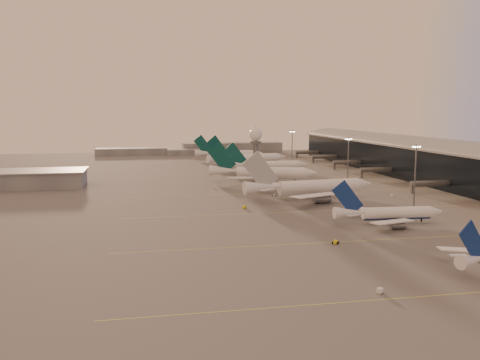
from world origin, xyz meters
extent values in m
plane|color=#595657|center=(0.00, 0.00, 0.00)|extent=(700.00, 700.00, 0.00)
cube|color=#DED74E|center=(30.00, 10.00, 0.01)|extent=(180.00, 0.25, 0.02)
cube|color=#DED74E|center=(30.00, 55.00, 0.01)|extent=(180.00, 0.25, 0.02)
cube|color=#DED74E|center=(30.00, 100.00, 0.01)|extent=(180.00, 0.25, 0.02)
cube|color=#DED74E|center=(30.00, 150.00, 0.01)|extent=(180.00, 0.25, 0.02)
cube|color=black|center=(108.00, 110.00, 9.00)|extent=(36.00, 360.00, 18.00)
cylinder|color=gray|center=(108.00, 110.00, 18.00)|extent=(10.08, 360.00, 10.08)
cube|color=gray|center=(108.00, 110.00, 18.20)|extent=(40.00, 362.00, 0.80)
cylinder|color=#585B60|center=(82.00, 86.00, 4.50)|extent=(22.00, 2.80, 2.80)
cube|color=#585B60|center=(72.00, 86.00, 2.20)|extent=(1.20, 1.20, 4.40)
cylinder|color=#585B60|center=(82.00, 142.00, 4.50)|extent=(22.00, 2.80, 2.80)
cube|color=#585B60|center=(72.00, 142.00, 2.20)|extent=(1.20, 1.20, 4.40)
cylinder|color=#585B60|center=(82.00, 184.00, 4.50)|extent=(22.00, 2.80, 2.80)
cube|color=#585B60|center=(72.00, 184.00, 2.20)|extent=(1.20, 1.20, 4.40)
cylinder|color=#585B60|center=(82.00, 226.00, 4.50)|extent=(22.00, 2.80, 2.80)
cube|color=#585B60|center=(72.00, 226.00, 2.20)|extent=(1.20, 1.20, 4.40)
cylinder|color=#585B60|center=(82.00, 266.00, 4.50)|extent=(22.00, 2.80, 2.80)
cube|color=#585B60|center=(72.00, 266.00, 2.20)|extent=(1.20, 1.20, 4.40)
cube|color=slate|center=(-120.00, 140.00, 4.00)|extent=(80.00, 25.00, 8.00)
cube|color=gray|center=(-120.00, 140.00, 8.20)|extent=(82.00, 27.00, 0.60)
cylinder|color=#585B60|center=(5.00, 120.00, 11.00)|extent=(2.60, 2.60, 22.00)
cylinder|color=#585B60|center=(5.00, 120.00, 22.50)|extent=(5.20, 5.20, 1.20)
sphere|color=white|center=(5.00, 120.00, 26.40)|extent=(6.40, 6.40, 6.40)
cylinder|color=#585B60|center=(5.00, 120.00, 30.10)|extent=(0.16, 0.16, 2.00)
cylinder|color=#585B60|center=(55.00, 55.00, 12.50)|extent=(0.56, 0.56, 25.00)
cube|color=#585B60|center=(55.00, 55.00, 24.50)|extent=(3.60, 0.25, 0.25)
sphere|color=#FFEABF|center=(53.50, 55.00, 24.10)|extent=(0.56, 0.56, 0.56)
sphere|color=#FFEABF|center=(54.50, 55.00, 24.10)|extent=(0.56, 0.56, 0.56)
sphere|color=#FFEABF|center=(55.50, 55.00, 24.10)|extent=(0.56, 0.56, 0.56)
sphere|color=#FFEABF|center=(56.50, 55.00, 24.10)|extent=(0.56, 0.56, 0.56)
cylinder|color=#585B60|center=(50.00, 110.00, 12.50)|extent=(0.56, 0.56, 25.00)
cube|color=#585B60|center=(50.00, 110.00, 24.50)|extent=(3.60, 0.25, 0.25)
sphere|color=#FFEABF|center=(48.50, 110.00, 24.10)|extent=(0.56, 0.56, 0.56)
sphere|color=#FFEABF|center=(49.50, 110.00, 24.10)|extent=(0.56, 0.56, 0.56)
sphere|color=#FFEABF|center=(50.50, 110.00, 24.10)|extent=(0.56, 0.56, 0.56)
sphere|color=#FFEABF|center=(51.50, 110.00, 24.10)|extent=(0.56, 0.56, 0.56)
cylinder|color=#585B60|center=(48.00, 200.00, 12.50)|extent=(0.56, 0.56, 25.00)
cube|color=#585B60|center=(48.00, 200.00, 24.50)|extent=(3.60, 0.25, 0.25)
sphere|color=#FFEABF|center=(46.50, 200.00, 24.10)|extent=(0.56, 0.56, 0.56)
sphere|color=#FFEABF|center=(47.50, 200.00, 24.10)|extent=(0.56, 0.56, 0.56)
sphere|color=#FFEABF|center=(48.50, 200.00, 24.10)|extent=(0.56, 0.56, 0.56)
sphere|color=#FFEABF|center=(49.50, 200.00, 24.10)|extent=(0.56, 0.56, 0.56)
cube|color=slate|center=(-60.00, 320.00, 3.00)|extent=(60.00, 18.00, 6.00)
cube|color=slate|center=(30.00, 330.00, 4.50)|extent=(90.00, 20.00, 9.00)
cube|color=slate|center=(-10.00, 310.00, 2.50)|extent=(40.00, 15.00, 5.00)
cone|color=white|center=(24.26, -25.14, 3.34)|extent=(9.40, 5.95, 3.55)
cube|color=white|center=(30.97, -13.96, 2.28)|extent=(15.48, 6.32, 1.12)
cube|color=navy|center=(23.84, -25.27, 7.73)|extent=(9.42, 3.16, 10.58)
cube|color=white|center=(23.11, -21.27, 3.43)|extent=(4.22, 2.13, 0.23)
cylinder|color=white|center=(33.57, 28.70, 3.30)|extent=(24.00, 5.52, 4.05)
cylinder|color=navy|center=(33.57, 28.70, 2.39)|extent=(23.45, 4.36, 2.92)
cone|color=white|center=(47.74, 27.82, 3.30)|extent=(4.85, 4.33, 4.05)
cone|color=white|center=(16.71, 29.75, 3.81)|extent=(10.21, 4.66, 4.05)
cube|color=white|center=(27.12, 19.12, 2.60)|extent=(17.32, 10.75, 1.27)
cylinder|color=slate|center=(30.16, 21.29, 0.75)|extent=(4.76, 2.91, 2.63)
cube|color=slate|center=(30.16, 21.29, 1.89)|extent=(0.34, 0.29, 1.62)
cube|color=white|center=(28.36, 39.02, 2.60)|extent=(16.75, 12.41, 1.27)
cylinder|color=slate|center=(31.10, 36.48, 0.75)|extent=(4.76, 2.91, 2.63)
cube|color=slate|center=(31.10, 36.48, 1.89)|extent=(0.34, 0.29, 1.62)
cube|color=navy|center=(16.22, 29.79, 8.82)|extent=(11.12, 1.06, 12.07)
cube|color=white|center=(16.46, 25.16, 3.91)|extent=(4.92, 3.35, 0.27)
cube|color=white|center=(17.04, 34.35, 3.91)|extent=(4.86, 3.77, 0.27)
cylinder|color=black|center=(42.59, 28.14, 0.53)|extent=(0.53, 0.53, 1.07)
cylinder|color=black|center=(31.80, 31.16, 0.59)|extent=(1.20, 0.60, 1.17)
cylinder|color=black|center=(31.51, 26.48, 0.59)|extent=(1.20, 0.60, 1.17)
cylinder|color=white|center=(25.11, 82.36, 4.06)|extent=(37.86, 10.14, 5.85)
cylinder|color=white|center=(25.11, 82.36, 2.74)|extent=(36.93, 8.42, 4.21)
cone|color=white|center=(47.30, 84.95, 4.06)|extent=(7.87, 6.65, 5.85)
cone|color=white|center=(-1.28, 79.29, 4.79)|extent=(16.27, 7.63, 5.85)
cube|color=white|center=(17.83, 65.84, 3.03)|extent=(25.65, 20.40, 1.74)
cylinder|color=slate|center=(21.91, 70.02, 0.66)|extent=(7.64, 4.61, 3.80)
cube|color=slate|center=(21.91, 70.02, 2.01)|extent=(0.31, 0.27, 2.34)
cube|color=white|center=(14.24, 96.77, 3.03)|extent=(27.29, 15.59, 1.74)
cylinder|color=slate|center=(19.16, 93.64, 0.66)|extent=(7.64, 4.61, 3.80)
cube|color=slate|center=(19.16, 93.64, 2.01)|extent=(0.31, 0.27, 2.34)
cube|color=#ABAEB3|center=(-2.06, 79.20, 11.70)|extent=(16.14, 2.20, 17.36)
cube|color=white|center=(-0.76, 72.06, 4.93)|extent=(7.57, 6.20, 0.24)
cube|color=white|center=(-2.43, 86.45, 4.93)|extent=(7.74, 4.97, 0.24)
cylinder|color=black|center=(39.24, 84.01, 0.47)|extent=(0.47, 0.47, 0.94)
cylinder|color=black|center=(21.87, 84.08, 0.52)|extent=(1.09, 0.59, 1.04)
cylinder|color=black|center=(22.35, 79.95, 0.52)|extent=(1.09, 0.59, 1.04)
cylinder|color=white|center=(16.42, 135.38, 4.08)|extent=(35.89, 15.85, 5.77)
cylinder|color=white|center=(16.42, 135.38, 2.78)|extent=(34.74, 14.10, 4.15)
cone|color=white|center=(36.84, 129.22, 4.08)|extent=(8.29, 7.52, 5.77)
cone|color=white|center=(-7.87, 142.71, 4.80)|extent=(16.02, 9.85, 5.77)
cube|color=white|center=(3.64, 123.53, 3.07)|extent=(26.63, 10.94, 1.71)
cylinder|color=slate|center=(8.85, 125.67, 0.70)|extent=(7.71, 5.59, 3.75)
cube|color=slate|center=(8.85, 125.67, 2.06)|extent=(0.36, 0.32, 2.31)
cube|color=white|center=(12.33, 152.32, 3.07)|extent=(22.66, 22.56, 1.71)
cylinder|color=slate|center=(15.49, 147.66, 0.70)|extent=(7.71, 5.59, 3.75)
cube|color=slate|center=(15.49, 147.66, 2.06)|extent=(0.36, 0.32, 2.31)
cube|color=#083F3F|center=(-8.59, 142.93, 11.68)|extent=(15.29, 4.92, 17.06)
cube|color=white|center=(-10.11, 136.16, 4.94)|extent=(7.25, 3.67, 0.25)
cube|color=white|center=(-6.11, 149.41, 4.94)|extent=(6.84, 6.61, 0.25)
cylinder|color=black|center=(29.42, 131.46, 0.50)|extent=(0.50, 0.50, 0.99)
cylinder|color=black|center=(14.29, 138.31, 0.55)|extent=(1.19, 0.79, 1.09)
cylinder|color=black|center=(13.03, 134.12, 0.55)|extent=(1.19, 0.79, 1.09)
cylinder|color=white|center=(28.11, 175.08, 3.66)|extent=(32.17, 5.48, 5.18)
cylinder|color=white|center=(28.11, 175.08, 2.50)|extent=(31.51, 4.03, 3.73)
cone|color=white|center=(47.28, 175.27, 3.66)|extent=(6.27, 5.24, 5.18)
cone|color=white|center=(5.32, 174.87, 4.31)|extent=(13.52, 5.31, 5.18)
cube|color=white|center=(20.32, 161.50, 2.76)|extent=(23.07, 15.89, 1.53)
cylinder|color=slate|center=(24.22, 164.73, 0.63)|extent=(6.25, 3.43, 3.37)
cube|color=slate|center=(24.22, 164.73, 1.85)|extent=(0.27, 0.23, 2.07)
cube|color=white|center=(20.07, 188.52, 2.76)|extent=(23.19, 15.55, 1.53)
cylinder|color=slate|center=(24.03, 185.36, 0.63)|extent=(6.25, 3.43, 3.37)
cube|color=slate|center=(24.03, 185.36, 1.85)|extent=(0.27, 0.23, 2.07)
cube|color=#083F3F|center=(4.64, 174.86, 10.50)|extent=(14.25, 0.45, 15.33)
cube|color=white|center=(5.15, 168.65, 4.44)|extent=(6.60, 4.86, 0.22)
cube|color=white|center=(5.03, 181.08, 4.44)|extent=(6.62, 4.78, 0.22)
cylinder|color=black|center=(40.32, 175.20, 0.45)|extent=(0.45, 0.45, 0.89)
cylinder|color=black|center=(25.50, 177.02, 0.49)|extent=(0.99, 0.46, 0.98)
cylinder|color=black|center=(25.54, 173.09, 0.49)|extent=(0.99, 0.46, 0.98)
cylinder|color=white|center=(24.84, 215.29, 4.19)|extent=(37.13, 14.43, 5.93)
cylinder|color=white|center=(24.84, 215.29, 2.86)|extent=(36.03, 12.64, 4.27)
cone|color=white|center=(46.17, 220.46, 4.19)|extent=(8.31, 7.44, 5.93)
cone|color=white|center=(-0.52, 209.14, 4.93)|extent=(16.38, 9.40, 5.93)
cube|color=white|center=(19.68, 198.13, 3.15)|extent=(24.06, 22.36, 1.76)
cylinder|color=slate|center=(23.19, 202.74, 0.72)|extent=(7.82, 5.42, 3.85)
cube|color=slate|center=(23.19, 202.74, 2.12)|extent=(0.36, 0.32, 2.37)
cube|color=white|center=(12.39, 228.18, 3.15)|extent=(27.40, 12.62, 1.76)
cylinder|color=slate|center=(17.63, 225.69, 0.72)|extent=(7.82, 5.42, 3.85)
cube|color=slate|center=(17.63, 225.69, 2.12)|extent=(0.36, 0.32, 2.37)
cube|color=#083F3F|center=(-1.27, 208.96, 12.01)|extent=(15.94, 4.19, 17.55)
cube|color=white|center=(0.91, 202.16, 5.08)|extent=(7.18, 6.59, 0.26)
cube|color=white|center=(-2.45, 215.99, 5.08)|extent=(7.52, 4.13, 0.26)
cylinder|color=black|center=(38.42, 218.58, 0.51)|extent=(0.51, 0.51, 1.02)
cylinder|color=black|center=(21.43, 216.78, 0.56)|extent=(1.21, 0.76, 1.12)
cylinder|color=black|center=(22.49, 212.41, 0.56)|extent=(1.21, 0.76, 1.12)
cylinder|color=white|center=(19.27, 260.83, 3.75)|extent=(33.22, 8.21, 5.30)
cylinder|color=white|center=(19.27, 260.83, 2.56)|extent=(32.43, 6.67, 3.82)
cone|color=white|center=(38.82, 259.08, 3.75)|extent=(6.81, 5.85, 5.30)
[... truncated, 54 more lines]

